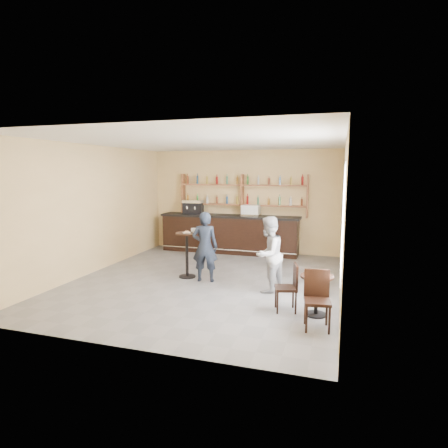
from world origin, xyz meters
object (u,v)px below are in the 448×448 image
(chair_south, at_px, (317,301))
(patron_second, at_px, (268,254))
(man_main, at_px, (205,247))
(cafe_table, at_px, (316,295))
(pastry_case, at_px, (251,210))
(pedestal_table, at_px, (187,255))
(espresso_machine, at_px, (193,207))
(chair_west, at_px, (286,288))
(bar_counter, at_px, (229,234))

(chair_south, distance_m, patron_second, 2.05)
(man_main, distance_m, cafe_table, 2.99)
(man_main, xyz_separation_m, chair_south, (2.66, -1.98, -0.34))
(chair_south, xyz_separation_m, patron_second, (-1.12, 1.69, 0.33))
(pastry_case, distance_m, pedestal_table, 3.20)
(espresso_machine, relative_size, cafe_table, 0.85)
(pedestal_table, relative_size, chair_west, 1.23)
(pastry_case, height_order, patron_second, patron_second)
(patron_second, bearing_deg, chair_south, 54.98)
(pastry_case, relative_size, chair_west, 0.63)
(bar_counter, relative_size, chair_south, 4.58)
(espresso_machine, height_order, man_main, man_main)
(bar_counter, height_order, chair_west, bar_counter)
(chair_west, xyz_separation_m, patron_second, (-0.52, 1.04, 0.36))
(espresso_machine, xyz_separation_m, pastry_case, (1.90, 0.00, -0.06))
(man_main, height_order, patron_second, man_main)
(espresso_machine, height_order, chair_south, espresso_machine)
(espresso_machine, xyz_separation_m, pedestal_table, (1.02, -2.97, -0.87))
(espresso_machine, relative_size, chair_west, 0.70)
(pedestal_table, xyz_separation_m, man_main, (0.53, -0.18, 0.27))
(chair_west, distance_m, patron_second, 1.22)
(man_main, height_order, cafe_table, man_main)
(espresso_machine, bearing_deg, pastry_case, -6.83)
(pastry_case, bearing_deg, chair_south, -67.18)
(cafe_table, bearing_deg, man_main, 152.14)
(chair_west, bearing_deg, pedestal_table, -135.57)
(pastry_case, height_order, chair_west, pastry_case)
(cafe_table, relative_size, patron_second, 0.45)
(bar_counter, relative_size, pedestal_table, 4.02)
(espresso_machine, bearing_deg, cafe_table, -54.28)
(patron_second, bearing_deg, man_main, -79.46)
(pastry_case, distance_m, cafe_table, 5.17)
(pastry_case, distance_m, chair_west, 4.89)
(chair_west, bearing_deg, patron_second, -168.51)
(patron_second, bearing_deg, pedestal_table, -81.66)
(cafe_table, relative_size, chair_west, 0.83)
(pedestal_table, relative_size, chair_south, 1.14)
(pedestal_table, xyz_separation_m, chair_south, (3.19, -2.16, -0.07))
(pedestal_table, height_order, chair_west, pedestal_table)
(pastry_case, bearing_deg, man_main, -97.71)
(espresso_machine, bearing_deg, patron_second, -54.96)
(espresso_machine, xyz_separation_m, cafe_table, (4.16, -4.54, -1.05))
(pedestal_table, bearing_deg, patron_second, -12.99)
(pastry_case, xyz_separation_m, pedestal_table, (-0.88, -2.97, -0.81))
(pedestal_table, xyz_separation_m, chair_west, (2.59, -1.51, -0.10))
(bar_counter, distance_m, cafe_table, 5.42)
(espresso_machine, bearing_deg, chair_south, -57.46)
(chair_west, height_order, patron_second, patron_second)
(bar_counter, relative_size, patron_second, 2.72)
(bar_counter, xyz_separation_m, pedestal_table, (-0.19, -2.97, -0.05))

